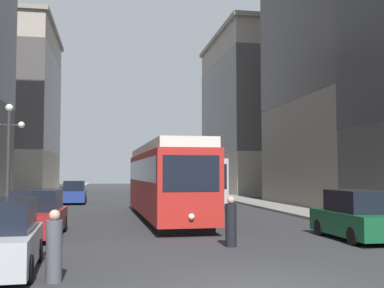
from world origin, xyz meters
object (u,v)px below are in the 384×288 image
at_px(parked_car_left_mid, 38,215).
at_px(transit_bus, 191,179).
at_px(lamp_post_left_near, 9,145).
at_px(parked_car_right_far, 357,217).
at_px(pedestrian_crossing_far, 54,248).
at_px(parked_car_left_near, 74,193).
at_px(streetcar, 165,180).
at_px(pedestrian_crossing_near, 231,223).

bearing_deg(parked_car_left_mid, transit_bus, 64.30).
bearing_deg(lamp_post_left_near, parked_car_left_mid, -64.15).
distance_m(transit_bus, lamp_post_left_near, 18.75).
height_order(transit_bus, parked_car_right_far, transit_bus).
bearing_deg(lamp_post_left_near, pedestrian_crossing_far, -74.25).
relative_size(transit_bus, parked_car_left_near, 2.74).
distance_m(streetcar, parked_car_right_far, 10.80).
distance_m(parked_car_left_mid, lamp_post_left_near, 5.25).
distance_m(parked_car_right_far, pedestrian_crossing_far, 11.45).
bearing_deg(parked_car_left_mid, parked_car_right_far, -13.39).
height_order(parked_car_left_mid, pedestrian_crossing_far, parked_car_left_mid).
relative_size(transit_bus, parked_car_right_far, 3.03).
distance_m(streetcar, pedestrian_crossing_near, 9.76).
height_order(streetcar, transit_bus, streetcar).
distance_m(pedestrian_crossing_near, lamp_post_left_near, 11.87).
bearing_deg(parked_car_left_near, pedestrian_crossing_near, -75.30).
distance_m(parked_car_right_far, lamp_post_left_near, 15.49).
relative_size(streetcar, parked_car_left_near, 3.11).
bearing_deg(pedestrian_crossing_far, streetcar, -102.56).
relative_size(streetcar, parked_car_left_mid, 2.98).
distance_m(pedestrian_crossing_near, pedestrian_crossing_far, 6.81).
relative_size(streetcar, pedestrian_crossing_near, 8.79).
bearing_deg(streetcar, lamp_post_left_near, -166.26).
relative_size(streetcar, transit_bus, 1.14).
height_order(pedestrian_crossing_far, lamp_post_left_near, lamp_post_left_near).
distance_m(parked_car_left_mid, parked_car_right_far, 12.06).
bearing_deg(parked_car_right_far, lamp_post_left_near, -26.28).
bearing_deg(pedestrian_crossing_near, streetcar, 129.46).
bearing_deg(parked_car_left_near, parked_car_right_far, -64.22).
height_order(parked_car_left_near, pedestrian_crossing_far, parked_car_left_near).
bearing_deg(pedestrian_crossing_near, pedestrian_crossing_far, -107.55).
xyz_separation_m(parked_car_right_far, pedestrian_crossing_far, (-10.25, -5.12, -0.08)).
xyz_separation_m(pedestrian_crossing_near, pedestrian_crossing_far, (-5.26, -4.34, -0.02)).
bearing_deg(transit_bus, pedestrian_crossing_near, -98.70).
height_order(transit_bus, parked_car_left_near, transit_bus).
xyz_separation_m(parked_car_left_near, parked_car_right_far, (11.71, -23.34, -0.00)).
distance_m(streetcar, parked_car_left_mid, 8.27).
height_order(streetcar, parked_car_right_far, streetcar).
distance_m(parked_car_left_mid, pedestrian_crossing_far, 8.14).
bearing_deg(transit_bus, parked_car_right_far, -85.85).
bearing_deg(parked_car_right_far, parked_car_left_near, -63.07).
distance_m(streetcar, lamp_post_left_near, 7.96).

